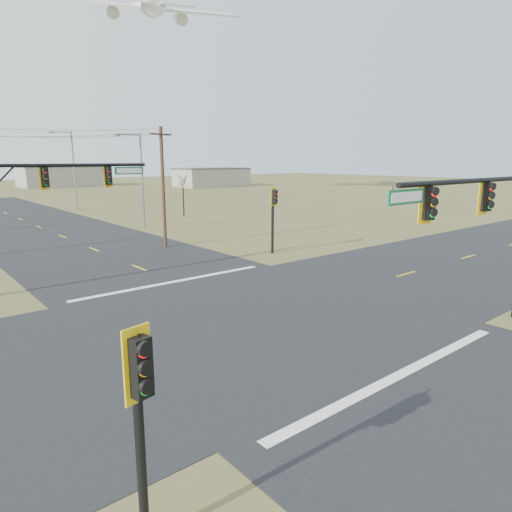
# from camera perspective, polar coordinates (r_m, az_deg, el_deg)

# --- Properties ---
(ground) EXTENTS (320.00, 320.00, 0.00)m
(ground) POSITION_cam_1_polar(r_m,az_deg,el_deg) (20.86, 0.04, -7.50)
(ground) COLOR brown
(ground) RESTS_ON ground
(road_ew) EXTENTS (160.00, 14.00, 0.02)m
(road_ew) POSITION_cam_1_polar(r_m,az_deg,el_deg) (20.86, 0.04, -7.47)
(road_ew) COLOR black
(road_ew) RESTS_ON ground
(road_ns) EXTENTS (14.00, 160.00, 0.02)m
(road_ns) POSITION_cam_1_polar(r_m,az_deg,el_deg) (20.86, 0.04, -7.47)
(road_ns) COLOR black
(road_ns) RESTS_ON ground
(stop_bar_near) EXTENTS (12.00, 0.40, 0.01)m
(stop_bar_near) POSITION_cam_1_polar(r_m,az_deg,el_deg) (16.23, 17.66, -13.89)
(stop_bar_near) COLOR silver
(stop_bar_near) RESTS_ON road_ns
(stop_bar_far) EXTENTS (12.00, 0.40, 0.01)m
(stop_bar_far) POSITION_cam_1_polar(r_m,az_deg,el_deg) (26.81, -10.23, -3.18)
(stop_bar_far) COLOR silver
(stop_bar_far) RESTS_ON road_ns
(mast_arm_near) EXTENTS (10.34, 0.50, 6.82)m
(mast_arm_near) POSITION_cam_1_polar(r_m,az_deg,el_deg) (19.29, 26.95, 4.80)
(mast_arm_near) COLOR black
(mast_arm_near) RESTS_ON ground
(mast_arm_far) EXTENTS (8.95, 0.55, 7.25)m
(mast_arm_far) POSITION_cam_1_polar(r_m,az_deg,el_deg) (27.21, -24.89, 7.24)
(mast_arm_far) COLOR black
(mast_arm_far) RESTS_ON ground
(pedestal_signal_ne) EXTENTS (0.60, 0.53, 4.95)m
(pedestal_signal_ne) POSITION_cam_1_polar(r_m,az_deg,el_deg) (33.82, 2.24, 6.16)
(pedestal_signal_ne) COLOR black
(pedestal_signal_ne) RESTS_ON ground
(pedestal_signal_sw) EXTENTS (0.63, 0.54, 4.30)m
(pedestal_signal_sw) POSITION_cam_1_polar(r_m,az_deg,el_deg) (8.24, -14.25, -15.98)
(pedestal_signal_sw) COLOR black
(pedestal_signal_sw) RESTS_ON ground
(utility_pole_near) EXTENTS (2.21, 0.89, 9.45)m
(utility_pole_near) POSITION_cam_1_polar(r_m,az_deg,el_deg) (37.07, -11.54, 8.59)
(utility_pole_near) COLOR #422E1C
(utility_pole_near) RESTS_ON ground
(streetlight_a) EXTENTS (2.64, 0.24, 9.51)m
(streetlight_a) POSITION_cam_1_polar(r_m,az_deg,el_deg) (47.50, -14.29, 9.68)
(streetlight_a) COLOR slate
(streetlight_a) RESTS_ON ground
(streetlight_b) EXTENTS (2.98, 0.27, 10.74)m
(streetlight_b) POSITION_cam_1_polar(r_m,az_deg,el_deg) (68.81, -22.00, 10.37)
(streetlight_b) COLOR slate
(streetlight_b) RESTS_ON ground
(bare_tree_c) EXTENTS (2.44, 2.44, 5.65)m
(bare_tree_c) POSITION_cam_1_polar(r_m,az_deg,el_deg) (57.16, -9.14, 9.31)
(bare_tree_c) COLOR black
(bare_tree_c) RESTS_ON ground
(warehouse_mid) EXTENTS (20.00, 12.00, 5.00)m
(warehouse_mid) POSITION_cam_1_polar(r_m,az_deg,el_deg) (130.75, -23.08, 9.10)
(warehouse_mid) COLOR gray
(warehouse_mid) RESTS_ON ground
(warehouse_right) EXTENTS (18.00, 10.00, 4.50)m
(warehouse_right) POSITION_cam_1_polar(r_m,az_deg,el_deg) (120.89, -5.56, 9.71)
(warehouse_right) COLOR gray
(warehouse_right) RESTS_ON ground
(jet_airliner) EXTENTS (28.96, 30.05, 16.52)m
(jet_airliner) POSITION_cam_1_polar(r_m,az_deg,el_deg) (96.57, -13.47, 28.40)
(jet_airliner) COLOR white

